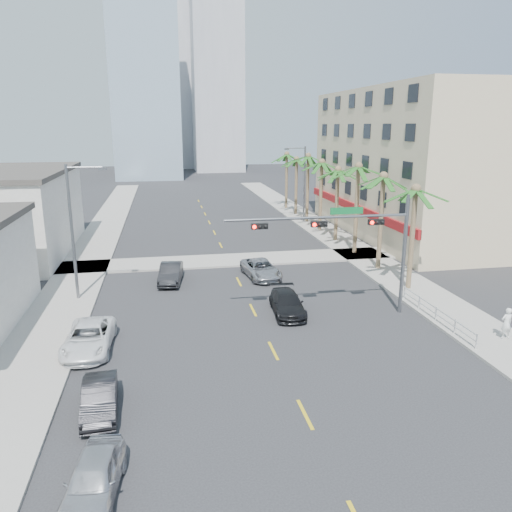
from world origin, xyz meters
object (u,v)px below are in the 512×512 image
(traffic_signal_mast, at_px, (355,235))
(pedestrian, at_px, (506,323))
(car_lane_right, at_px, (287,303))
(car_parked_far, at_px, (89,338))
(car_lane_left, at_px, (171,273))
(car_lane_center, at_px, (261,269))
(car_parked_mid, at_px, (100,398))
(car_parked_near, at_px, (94,478))

(traffic_signal_mast, relative_size, pedestrian, 6.31)
(traffic_signal_mast, height_order, car_lane_right, traffic_signal_mast)
(car_parked_far, bearing_deg, pedestrian, -5.47)
(car_lane_left, xyz_separation_m, pedestrian, (17.63, -13.89, 0.32))
(traffic_signal_mast, bearing_deg, car_lane_center, 113.94)
(car_parked_far, bearing_deg, car_parked_mid, -76.69)
(car_lane_right, height_order, pedestrian, pedestrian)
(car_parked_far, height_order, pedestrian, pedestrian)
(traffic_signal_mast, bearing_deg, car_lane_left, 140.63)
(car_lane_left, bearing_deg, car_lane_center, 7.33)
(car_parked_mid, height_order, car_lane_left, car_lane_left)
(pedestrian, bearing_deg, car_parked_far, -9.07)
(car_parked_mid, bearing_deg, car_parked_far, 97.37)
(traffic_signal_mast, relative_size, car_parked_near, 2.86)
(car_parked_near, distance_m, car_lane_left, 22.22)
(car_parked_near, distance_m, car_parked_far, 11.17)
(car_lane_center, relative_size, pedestrian, 2.77)
(traffic_signal_mast, height_order, car_parked_near, traffic_signal_mast)
(car_parked_mid, relative_size, pedestrian, 2.18)
(car_lane_left, relative_size, car_lane_right, 0.95)
(traffic_signal_mast, distance_m, car_lane_right, 5.91)
(pedestrian, bearing_deg, car_lane_center, -53.80)
(traffic_signal_mast, xyz_separation_m, car_lane_center, (-3.94, 8.88, -4.38))
(car_parked_far, relative_size, car_lane_left, 1.15)
(car_parked_near, xyz_separation_m, car_parked_mid, (-0.38, 4.92, -0.03))
(traffic_signal_mast, relative_size, car_parked_mid, 2.89)
(car_lane_left, distance_m, car_lane_right, 10.43)
(car_lane_right, bearing_deg, car_parked_mid, -133.41)
(car_lane_left, bearing_deg, car_parked_mid, -93.41)
(traffic_signal_mast, distance_m, pedestrian, 9.41)
(traffic_signal_mast, distance_m, car_parked_far, 15.94)
(car_parked_far, xyz_separation_m, car_lane_right, (11.40, 3.26, -0.04))
(car_parked_near, relative_size, car_lane_center, 0.80)
(traffic_signal_mast, height_order, car_parked_far, traffic_signal_mast)
(car_parked_far, relative_size, car_lane_center, 1.02)
(car_parked_near, bearing_deg, pedestrian, 27.81)
(car_lane_left, bearing_deg, car_parked_near, -90.15)
(car_parked_far, distance_m, pedestrian, 22.22)
(car_parked_mid, bearing_deg, car_parked_near, -89.55)
(car_lane_center, bearing_deg, pedestrian, -58.72)
(traffic_signal_mast, distance_m, car_parked_near, 19.44)
(car_parked_near, bearing_deg, car_lane_right, 61.65)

